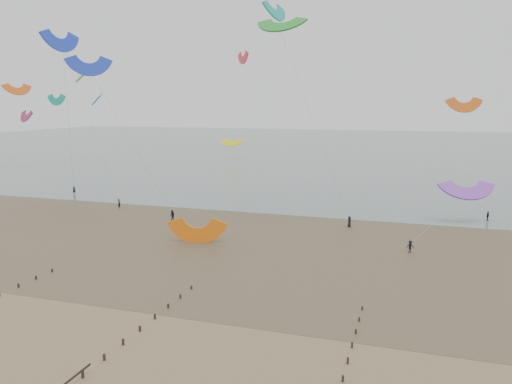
% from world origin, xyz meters
% --- Properties ---
extents(ground, '(500.00, 500.00, 0.00)m').
position_xyz_m(ground, '(0.00, 0.00, 0.00)').
color(ground, brown).
rests_on(ground, ground).
extents(sea_and_shore, '(500.00, 665.00, 0.03)m').
position_xyz_m(sea_and_shore, '(-4.08, 34.40, 0.01)').
color(sea_and_shore, '#475654').
rests_on(sea_and_shore, ground).
extents(kitesurfer_lead, '(0.78, 0.68, 1.79)m').
position_xyz_m(kitesurfer_lead, '(-26.95, 46.12, 0.90)').
color(kitesurfer_lead, black).
rests_on(kitesurfer_lead, ground).
extents(kitesurfers, '(104.57, 28.51, 1.83)m').
position_xyz_m(kitesurfers, '(23.58, 48.26, 0.85)').
color(kitesurfers, black).
rests_on(kitesurfers, ground).
extents(grounded_kite, '(8.17, 6.96, 3.94)m').
position_xyz_m(grounded_kite, '(-3.01, 29.03, 0.00)').
color(grounded_kite, orange).
rests_on(grounded_kite, ground).
extents(kites_airborne, '(252.19, 129.02, 42.36)m').
position_xyz_m(kites_airborne, '(-8.29, 90.23, 22.59)').
color(kites_airborne, yellow).
rests_on(kites_airborne, ground).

